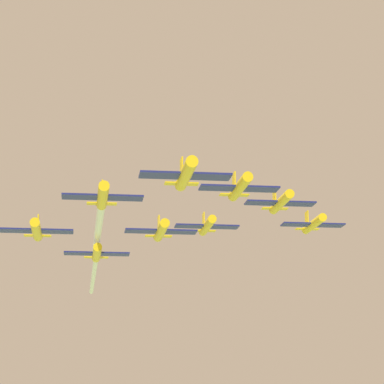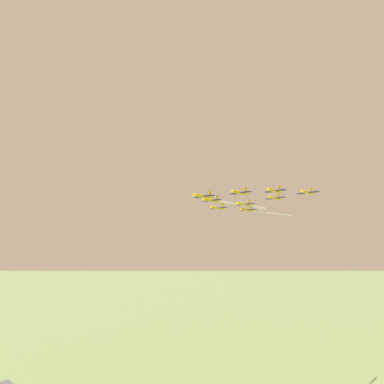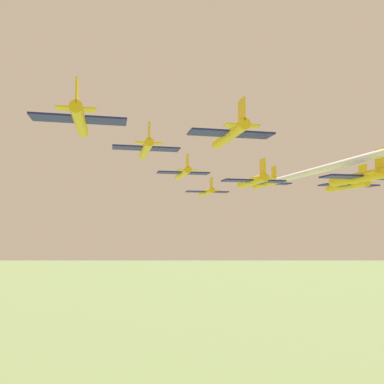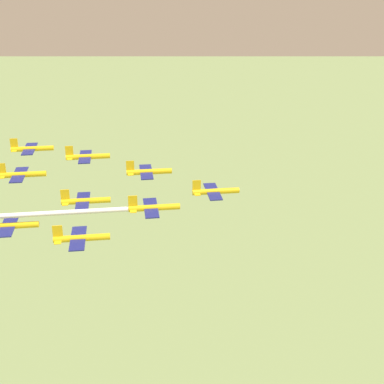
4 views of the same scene
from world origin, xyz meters
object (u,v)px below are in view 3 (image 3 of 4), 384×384
object	(u,v)px
jet_1	(183,173)
jet_2	(266,183)
jet_3	(146,148)
jet_5	(348,185)
jet_0	(207,192)
jet_8	(359,177)
jet_7	(230,134)
jet_4	(253,181)
jet_6	(80,120)

from	to	relation	value
jet_1	jet_2	size ratio (longest dim) A/B	1.00
jet_3	jet_5	size ratio (longest dim) A/B	1.00
jet_0	jet_8	distance (m)	44.18
jet_1	jet_7	distance (m)	28.89
jet_2	jet_5	distance (m)	16.84
jet_4	jet_8	world-z (taller)	jet_4
jet_4	jet_7	distance (m)	17.16
jet_3	jet_8	world-z (taller)	jet_3
jet_2	jet_3	distance (m)	29.46
jet_2	jet_3	world-z (taller)	jet_3
jet_4	jet_7	size ratio (longest dim) A/B	1.00
jet_8	jet_2	bearing A→B (deg)	90.00
jet_4	jet_6	xyz separation A→B (m)	(12.60, -26.45, 4.39)
jet_8	jet_6	bearing A→B (deg)	-180.00
jet_0	jet_4	size ratio (longest dim) A/B	1.00
jet_3	jet_4	world-z (taller)	jet_3
jet_7	jet_8	xyz separation A→B (m)	(1.20, 16.95, -4.64)
jet_0	jet_1	bearing A→B (deg)	-120.47
jet_3	jet_8	distance (m)	29.79
jet_3	jet_5	distance (m)	34.32
jet_5	jet_7	world-z (taller)	jet_7
jet_3	jet_7	xyz separation A→B (m)	(15.01, 7.45, -0.77)
jet_6	jet_7	world-z (taller)	jet_6
jet_0	jet_2	world-z (taller)	jet_2
jet_5	jet_2	bearing A→B (deg)	120.47
jet_0	jet_7	distance (m)	44.26
jet_0	jet_1	world-z (taller)	jet_1
jet_2	jet_0	bearing A→B (deg)	120.47
jet_2	jet_4	distance (m)	16.81
jet_3	jet_8	bearing A→B (deg)	-29.54
jet_3	jet_4	bearing A→B (deg)	0.00
jet_3	jet_6	size ratio (longest dim) A/B	1.00
jet_0	jet_4	distance (m)	28.89
jet_0	jet_5	size ratio (longest dim) A/B	1.00
jet_4	jet_0	bearing A→B (deg)	90.00
jet_3	jet_6	distance (m)	16.76
jet_3	jet_8	size ratio (longest dim) A/B	1.00
jet_4	jet_5	size ratio (longest dim) A/B	1.00
jet_7	jet_8	bearing A→B (deg)	0.00
jet_0	jet_7	world-z (taller)	jet_7
jet_0	jet_4	xyz separation A→B (m)	(28.81, -2.05, -0.68)
jet_0	jet_8	size ratio (longest dim) A/B	1.00
jet_6	jet_8	world-z (taller)	jet_6
jet_3	jet_6	bearing A→B (deg)	-120.47
jet_5	jet_6	size ratio (longest dim) A/B	1.00
jet_5	jet_8	world-z (taller)	jet_5
jet_6	jet_8	distance (m)	34.40
jet_7	jet_4	bearing A→B (deg)	59.53
jet_3	jet_7	bearing A→B (deg)	-59.53
jet_4	jet_8	xyz separation A→B (m)	(15.01, 7.45, -0.94)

